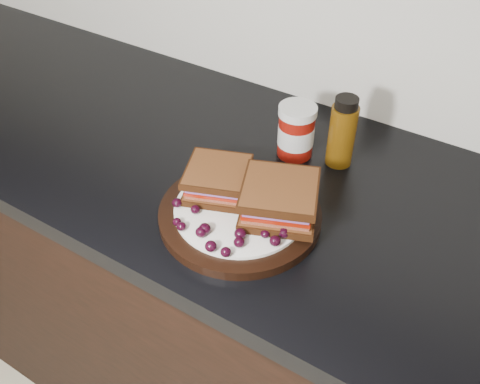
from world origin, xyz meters
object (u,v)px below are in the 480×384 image
Objects in this scene: plate at (240,214)px; condiment_jar at (296,131)px; oil_bottle at (342,131)px; sandwich_left at (218,180)px.

plate is 0.22m from condiment_jar.
plate is at bearing -108.39° from oil_bottle.
plate is at bearing -88.33° from condiment_jar.
sandwich_left is 0.75× the size of oil_bottle.
sandwich_left is (-0.06, 0.02, 0.04)m from plate.
sandwich_left is at bearing -104.56° from condiment_jar.
condiment_jar is at bearing 91.67° from plate.
plate is 2.61× the size of sandwich_left.
oil_bottle is at bearing 37.41° from sandwich_left.
sandwich_left is 0.99× the size of condiment_jar.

